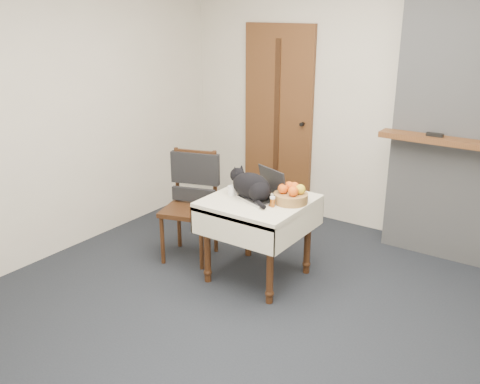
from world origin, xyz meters
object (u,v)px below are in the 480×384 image
at_px(side_table, 259,212).
at_px(chair, 193,190).
at_px(laptop, 265,192).
at_px(cat, 252,186).
at_px(door, 278,120).
at_px(pill_bottle, 272,202).
at_px(cream_jar, 232,191).
at_px(fruit_basket, 291,195).

distance_m(side_table, chair, 0.74).
bearing_deg(laptop, cat, -125.89).
xyz_separation_m(door, pill_bottle, (0.92, -1.61, -0.26)).
bearing_deg(side_table, pill_bottle, -25.62).
relative_size(cream_jar, chair, 0.08).
relative_size(cat, fruit_basket, 1.74).
xyz_separation_m(laptop, pill_bottle, (0.15, -0.12, -0.02)).
distance_m(cat, cream_jar, 0.19).
height_order(laptop, cream_jar, laptop).
height_order(cat, fruit_basket, cat).
bearing_deg(laptop, chair, -160.69).
bearing_deg(cat, pill_bottle, -0.38).
height_order(door, side_table, door).
bearing_deg(cream_jar, door, 107.92).
xyz_separation_m(door, side_table, (0.74, -1.52, -0.41)).
relative_size(door, fruit_basket, 7.38).
bearing_deg(cream_jar, laptop, 15.93).
xyz_separation_m(cat, fruit_basket, (0.30, 0.11, -0.04)).
bearing_deg(laptop, fruit_basket, 34.86).
distance_m(laptop, chair, 0.79).
height_order(side_table, laptop, laptop).
height_order(cat, chair, chair).
xyz_separation_m(laptop, fruit_basket, (0.21, 0.05, 0.00)).
xyz_separation_m(laptop, chair, (-0.78, 0.03, -0.14)).
distance_m(laptop, pill_bottle, 0.19).
bearing_deg(pill_bottle, door, 119.77).
xyz_separation_m(side_table, laptop, (0.04, 0.03, 0.17)).
distance_m(side_table, laptop, 0.18).
xyz_separation_m(side_table, cream_jar, (-0.23, -0.05, 0.15)).
distance_m(laptop, cat, 0.11).
bearing_deg(cat, door, 128.14).
relative_size(laptop, pill_bottle, 4.92).
bearing_deg(cat, cream_jar, -159.23).
bearing_deg(fruit_basket, cat, -160.52).
relative_size(cat, cream_jar, 6.03).
xyz_separation_m(side_table, chair, (-0.74, 0.06, 0.03)).
bearing_deg(laptop, door, 138.86).
bearing_deg(cream_jar, fruit_basket, 14.81).
xyz_separation_m(door, cream_jar, (0.51, -1.57, -0.26)).
height_order(side_table, chair, chair).
bearing_deg(fruit_basket, side_table, -162.41).
height_order(pill_bottle, chair, chair).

